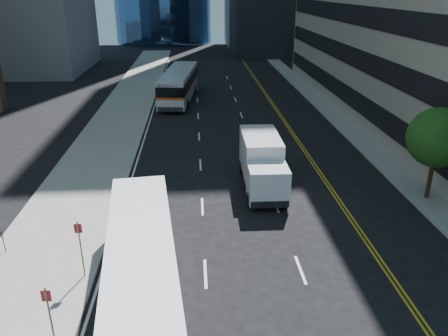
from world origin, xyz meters
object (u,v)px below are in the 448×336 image
object	(u,v)px
bus_front	(142,268)
bus_rear	(179,84)
street_tree	(438,138)
box_truck	(262,163)

from	to	relation	value
bus_front	bus_rear	bearing A→B (deg)	82.58
street_tree	bus_rear	world-z (taller)	street_tree
bus_front	street_tree	bearing A→B (deg)	20.61
bus_front	box_truck	size ratio (longest dim) A/B	1.78
street_tree	box_truck	world-z (taller)	street_tree
bus_front	bus_rear	size ratio (longest dim) A/B	0.91
box_truck	bus_rear	bearing A→B (deg)	104.44
bus_front	bus_rear	world-z (taller)	bus_rear
bus_rear	box_truck	bearing A→B (deg)	-69.54
street_tree	bus_rear	distance (m)	28.25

